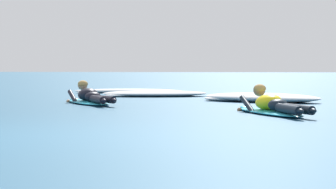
# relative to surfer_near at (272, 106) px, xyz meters

# --- Properties ---
(ground_plane) EXTENTS (120.00, 120.00, 0.00)m
(ground_plane) POSITION_rel_surfer_near_xyz_m (-2.90, 5.97, -0.14)
(ground_plane) COLOR navy
(surfer_near) EXTENTS (1.43, 2.51, 0.54)m
(surfer_near) POSITION_rel_surfer_near_xyz_m (0.00, 0.00, 0.00)
(surfer_near) COLOR #2DB2D1
(surfer_near) RESTS_ON ground
(surfer_far) EXTENTS (1.70, 2.33, 0.54)m
(surfer_far) POSITION_rel_surfer_near_xyz_m (-3.77, 2.42, -0.00)
(surfer_far) COLOR #2DB2D1
(surfer_far) RESTS_ON ground
(whitewater_mid_left) EXTENTS (3.21, 1.00, 0.14)m
(whitewater_mid_left) POSITION_rel_surfer_near_xyz_m (-4.08, 7.96, -0.07)
(whitewater_mid_left) COLOR white
(whitewater_mid_left) RESTS_ON ground
(whitewater_mid_right) EXTENTS (2.98, 2.17, 0.20)m
(whitewater_mid_right) POSITION_rel_surfer_near_xyz_m (-0.20, 3.82, -0.04)
(whitewater_mid_right) COLOR white
(whitewater_mid_right) RESTS_ON ground
(whitewater_far_band) EXTENTS (2.90, 1.65, 0.16)m
(whitewater_far_band) POSITION_rel_surfer_near_xyz_m (-2.99, 6.08, -0.06)
(whitewater_far_band) COLOR white
(whitewater_far_band) RESTS_ON ground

